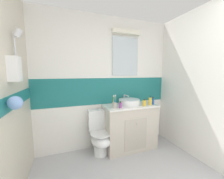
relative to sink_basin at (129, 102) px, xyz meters
The scene contains 10 objects.
wall_back_tiled 0.58m from the sink_basin, 141.58° to the left, with size 3.20×0.20×2.50m.
wall_right_plain 1.42m from the sink_basin, 44.40° to the right, with size 0.10×3.48×2.50m, color white.
vanity_cabinet 0.48m from the sink_basin, ahead, with size 0.99×0.51×0.85m.
sink_basin is the anchor object (origin of this frame).
toilet 0.79m from the sink_basin, behind, with size 0.37×0.50×0.79m.
toothbrush_cup 0.36m from the sink_basin, 161.15° to the right, with size 0.08×0.08×0.23m.
soap_dispenser 0.39m from the sink_basin, 21.60° to the right, with size 0.05×0.05×0.18m.
perfume_flask_small 0.29m from the sink_basin, 148.12° to the right, with size 0.04×0.03×0.11m.
lotion_bottle_short 0.28m from the sink_basin, 32.88° to the right, with size 0.06×0.06×0.12m.
deodorant_spray_can 0.46m from the sink_basin, 17.09° to the right, with size 0.04×0.04×0.14m.
Camera 1 is at (-0.77, -0.04, 1.44)m, focal length 21.29 mm.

